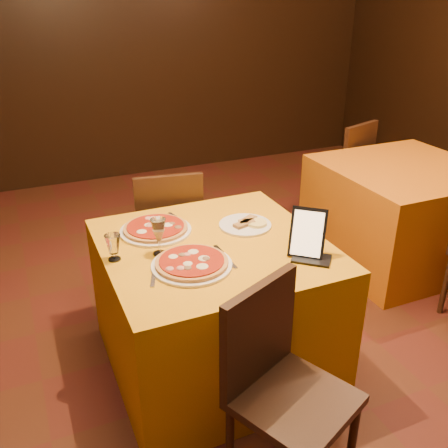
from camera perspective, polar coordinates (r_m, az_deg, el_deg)
name	(u,v)px	position (r m, az deg, el deg)	size (l,w,h in m)	color
floor	(264,375)	(2.87, 4.59, -16.82)	(6.00, 7.00, 0.01)	#5E2D19
wall_back	(108,45)	(5.48, -13.11, 19.30)	(6.00, 0.01, 2.80)	black
main_table	(214,305)	(2.72, -1.15, -9.29)	(1.10, 1.10, 0.75)	orange
side_table	(400,214)	(4.01, 19.49, 1.14)	(1.10, 1.10, 0.75)	#C2640C
chair_main_near	(295,401)	(2.10, 8.10, -19.35)	(0.47, 0.47, 0.91)	black
chair_main_far	(167,231)	(3.35, -6.53, -0.76)	(0.44, 0.44, 0.91)	black
chair_side_far	(338,171)	(4.56, 12.89, 5.95)	(0.43, 0.43, 0.91)	black
pizza_near	(192,264)	(2.32, -3.71, -4.54)	(0.38, 0.38, 0.03)	white
pizza_far	(156,229)	(2.66, -7.82, -0.59)	(0.38, 0.38, 0.03)	white
cutlet_dish	(245,224)	(2.70, 2.43, -0.01)	(0.28, 0.28, 0.03)	white
wine_glass	(159,236)	(2.41, -7.45, -1.42)	(0.08, 0.08, 0.19)	tan
water_glass	(113,248)	(2.41, -12.53, -2.64)	(0.08, 0.08, 0.13)	silver
tablet	(308,233)	(2.40, 9.54, -1.01)	(0.17, 0.01, 0.24)	black
knife	(226,259)	(2.38, 0.27, -3.97)	(0.21, 0.02, 0.01)	silver
fork_near	(154,277)	(2.26, -8.06, -6.02)	(0.17, 0.02, 0.01)	silver
fork_far	(177,218)	(2.81, -5.36, 0.71)	(0.17, 0.02, 0.01)	#A5A5AB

